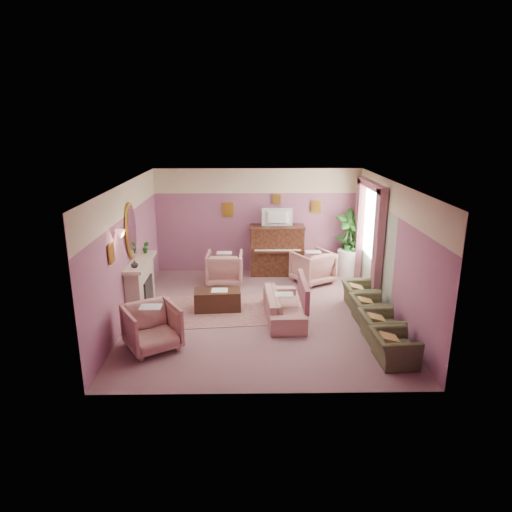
{
  "coord_description": "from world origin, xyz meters",
  "views": [
    {
      "loc": [
        -0.25,
        -9.07,
        3.99
      ],
      "look_at": [
        -0.09,
        0.4,
        1.18
      ],
      "focal_mm": 32.0,
      "sensor_mm": 36.0,
      "label": 1
    }
  ],
  "objects_px": {
    "olive_chair_c": "(370,306)",
    "side_table": "(347,263)",
    "olive_chair_d": "(360,291)",
    "floral_armchair_front": "(152,325)",
    "floral_armchair_left": "(225,266)",
    "coffee_table": "(218,300)",
    "olive_chair_b": "(381,323)",
    "floral_armchair_right": "(313,265)",
    "sofa": "(284,301)",
    "piano": "(277,251)",
    "olive_chair_a": "(394,343)",
    "television": "(277,216)"
  },
  "relations": [
    {
      "from": "floral_armchair_right",
      "to": "side_table",
      "type": "height_order",
      "value": "floral_armchair_right"
    },
    {
      "from": "sofa",
      "to": "floral_armchair_front",
      "type": "relative_size",
      "value": 2.02
    },
    {
      "from": "piano",
      "to": "olive_chair_a",
      "type": "xyz_separation_m",
      "value": [
        1.73,
        -4.76,
        -0.3
      ]
    },
    {
      "from": "sofa",
      "to": "floral_armchair_front",
      "type": "height_order",
      "value": "floral_armchair_front"
    },
    {
      "from": "television",
      "to": "side_table",
      "type": "xyz_separation_m",
      "value": [
        1.87,
        -0.12,
        -1.25
      ]
    },
    {
      "from": "floral_armchair_left",
      "to": "side_table",
      "type": "bearing_deg",
      "value": 10.32
    },
    {
      "from": "floral_armchair_right",
      "to": "olive_chair_a",
      "type": "relative_size",
      "value": 1.13
    },
    {
      "from": "olive_chair_c",
      "to": "olive_chair_d",
      "type": "xyz_separation_m",
      "value": [
        0.0,
        0.82,
        0.0
      ]
    },
    {
      "from": "olive_chair_d",
      "to": "piano",
      "type": "bearing_deg",
      "value": 126.92
    },
    {
      "from": "olive_chair_d",
      "to": "floral_armchair_front",
      "type": "bearing_deg",
      "value": -155.74
    },
    {
      "from": "coffee_table",
      "to": "olive_chair_a",
      "type": "bearing_deg",
      "value": -36.11
    },
    {
      "from": "television",
      "to": "olive_chair_a",
      "type": "distance_m",
      "value": 5.17
    },
    {
      "from": "television",
      "to": "olive_chair_a",
      "type": "height_order",
      "value": "television"
    },
    {
      "from": "olive_chair_b",
      "to": "side_table",
      "type": "relative_size",
      "value": 1.16
    },
    {
      "from": "olive_chair_d",
      "to": "television",
      "type": "bearing_deg",
      "value": 127.52
    },
    {
      "from": "floral_armchair_right",
      "to": "floral_armchair_front",
      "type": "xyz_separation_m",
      "value": [
        -3.38,
        -3.5,
        0.0
      ]
    },
    {
      "from": "olive_chair_b",
      "to": "olive_chair_c",
      "type": "relative_size",
      "value": 1.0
    },
    {
      "from": "television",
      "to": "sofa",
      "type": "height_order",
      "value": "television"
    },
    {
      "from": "floral_armchair_left",
      "to": "olive_chair_c",
      "type": "bearing_deg",
      "value": -37.31
    },
    {
      "from": "olive_chair_c",
      "to": "floral_armchair_front",
      "type": "bearing_deg",
      "value": -165.6
    },
    {
      "from": "television",
      "to": "floral_armchair_left",
      "type": "bearing_deg",
      "value": -152.5
    },
    {
      "from": "floral_armchair_left",
      "to": "side_table",
      "type": "distance_m",
      "value": 3.29
    },
    {
      "from": "olive_chair_a",
      "to": "olive_chair_b",
      "type": "xyz_separation_m",
      "value": [
        0.0,
        0.82,
        0.0
      ]
    },
    {
      "from": "coffee_table",
      "to": "olive_chair_d",
      "type": "relative_size",
      "value": 1.23
    },
    {
      "from": "television",
      "to": "olive_chair_c",
      "type": "bearing_deg",
      "value": -60.63
    },
    {
      "from": "piano",
      "to": "olive_chair_c",
      "type": "xyz_separation_m",
      "value": [
        1.73,
        -3.12,
        -0.3
      ]
    },
    {
      "from": "sofa",
      "to": "side_table",
      "type": "height_order",
      "value": "sofa"
    },
    {
      "from": "floral_armchair_left",
      "to": "olive_chair_d",
      "type": "xyz_separation_m",
      "value": [
        3.09,
        -1.54,
        -0.11
      ]
    },
    {
      "from": "floral_armchair_right",
      "to": "olive_chair_c",
      "type": "relative_size",
      "value": 1.13
    },
    {
      "from": "piano",
      "to": "floral_armchair_left",
      "type": "relative_size",
      "value": 1.53
    },
    {
      "from": "sofa",
      "to": "olive_chair_a",
      "type": "xyz_separation_m",
      "value": [
        1.75,
        -1.86,
        -0.02
      ]
    },
    {
      "from": "floral_armchair_front",
      "to": "olive_chair_b",
      "type": "distance_m",
      "value": 4.24
    },
    {
      "from": "piano",
      "to": "television",
      "type": "xyz_separation_m",
      "value": [
        0.0,
        -0.05,
        0.95
      ]
    },
    {
      "from": "television",
      "to": "coffee_table",
      "type": "relative_size",
      "value": 0.8
    },
    {
      "from": "piano",
      "to": "floral_armchair_right",
      "type": "xyz_separation_m",
      "value": [
        0.88,
        -0.71,
        -0.19
      ]
    },
    {
      "from": "floral_armchair_left",
      "to": "floral_armchair_right",
      "type": "relative_size",
      "value": 1.0
    },
    {
      "from": "coffee_table",
      "to": "olive_chair_b",
      "type": "xyz_separation_m",
      "value": [
        3.17,
        -1.49,
        0.13
      ]
    },
    {
      "from": "floral_armchair_right",
      "to": "olive_chair_b",
      "type": "distance_m",
      "value": 3.34
    },
    {
      "from": "olive_chair_c",
      "to": "olive_chair_d",
      "type": "bearing_deg",
      "value": 90.0
    },
    {
      "from": "floral_armchair_left",
      "to": "olive_chair_c",
      "type": "relative_size",
      "value": 1.13
    },
    {
      "from": "piano",
      "to": "floral_armchair_left",
      "type": "xyz_separation_m",
      "value": [
        -1.37,
        -0.76,
        -0.19
      ]
    },
    {
      "from": "television",
      "to": "coffee_table",
      "type": "height_order",
      "value": "television"
    },
    {
      "from": "floral_armchair_right",
      "to": "olive_chair_d",
      "type": "distance_m",
      "value": 1.81
    },
    {
      "from": "floral_armchair_front",
      "to": "floral_armchair_left",
      "type": "bearing_deg",
      "value": 71.73
    },
    {
      "from": "piano",
      "to": "side_table",
      "type": "bearing_deg",
      "value": -5.25
    },
    {
      "from": "sofa",
      "to": "coffee_table",
      "type": "bearing_deg",
      "value": 162.26
    },
    {
      "from": "olive_chair_b",
      "to": "floral_armchair_left",
      "type": "bearing_deg",
      "value": 134.23
    },
    {
      "from": "coffee_table",
      "to": "floral_armchair_right",
      "type": "height_order",
      "value": "floral_armchair_right"
    },
    {
      "from": "side_table",
      "to": "floral_armchair_right",
      "type": "bearing_deg",
      "value": -151.65
    },
    {
      "from": "olive_chair_c",
      "to": "side_table",
      "type": "distance_m",
      "value": 2.95
    }
  ]
}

